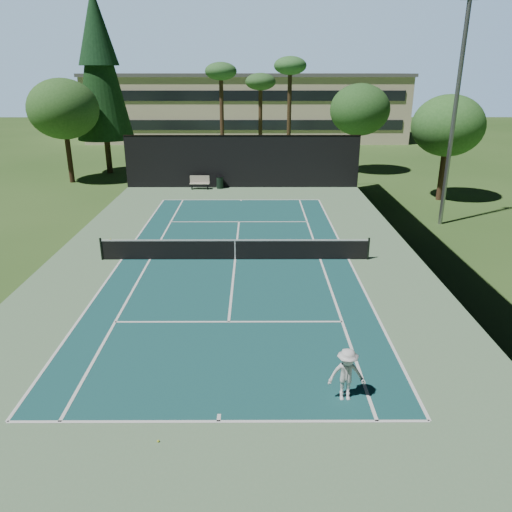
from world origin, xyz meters
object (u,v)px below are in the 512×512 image
at_px(player, 347,375).
at_px(tennis_ball_a, 158,441).
at_px(tennis_net, 235,249).
at_px(park_bench, 200,182).
at_px(tennis_ball_d, 110,239).
at_px(tennis_ball_c, 295,248).
at_px(tennis_ball_b, 154,245).
at_px(trash_bin, 220,182).

height_order(player, tennis_ball_a, player).
relative_size(tennis_net, park_bench, 8.60).
bearing_deg(tennis_ball_d, tennis_ball_c, -8.45).
bearing_deg(tennis_ball_a, player, 19.39).
relative_size(player, tennis_ball_a, 24.21).
height_order(tennis_net, player, player).
bearing_deg(tennis_ball_d, tennis_ball_b, -22.10).
bearing_deg(park_bench, tennis_ball_d, -106.02).
bearing_deg(park_bench, tennis_net, -77.99).
relative_size(tennis_ball_d, trash_bin, 0.08).
relative_size(park_bench, trash_bin, 1.59).
bearing_deg(tennis_net, tennis_ball_b, 155.00).
xyz_separation_m(tennis_ball_a, park_bench, (-1.86, 28.06, 0.51)).
xyz_separation_m(tennis_net, player, (3.44, -10.91, 0.22)).
distance_m(tennis_ball_c, park_bench, 15.24).
height_order(tennis_net, tennis_ball_c, tennis_net).
distance_m(player, tennis_ball_c, 12.51).
relative_size(tennis_ball_a, tennis_ball_b, 0.93).
bearing_deg(tennis_ball_d, tennis_net, -23.94).
relative_size(tennis_ball_d, park_bench, 0.05).
relative_size(player, tennis_ball_d, 20.72).
xyz_separation_m(tennis_ball_a, tennis_ball_d, (-5.42, 15.67, 0.01)).
bearing_deg(tennis_ball_c, tennis_ball_a, -107.44).
relative_size(tennis_net, trash_bin, 13.65).
bearing_deg(tennis_ball_b, trash_bin, 79.43).
distance_m(tennis_ball_a, tennis_ball_d, 16.58).
xyz_separation_m(tennis_ball_a, tennis_ball_c, (4.46, 14.20, 0.00)).
distance_m(player, trash_bin, 27.05).
bearing_deg(trash_bin, tennis_ball_c, -71.22).
distance_m(tennis_ball_c, tennis_ball_d, 9.99).
distance_m(tennis_ball_b, trash_bin, 13.87).
bearing_deg(player, tennis_ball_c, 90.87).
distance_m(tennis_ball_b, tennis_ball_d, 2.75).
xyz_separation_m(tennis_net, trash_bin, (-1.75, 15.63, -0.08)).
relative_size(tennis_ball_c, trash_bin, 0.07).
distance_m(tennis_ball_d, park_bench, 12.91).
bearing_deg(trash_bin, park_bench, -172.60).
xyz_separation_m(player, park_bench, (-6.73, 26.35, -0.23)).
height_order(player, tennis_ball_d, player).
height_order(tennis_ball_a, tennis_ball_d, tennis_ball_d).
xyz_separation_m(tennis_ball_a, trash_bin, (-0.32, 28.26, 0.45)).
height_order(park_bench, trash_bin, park_bench).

